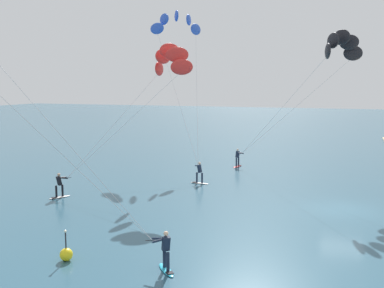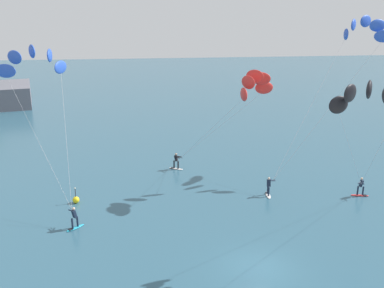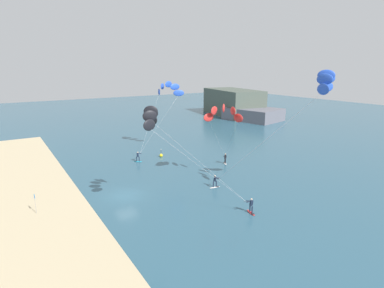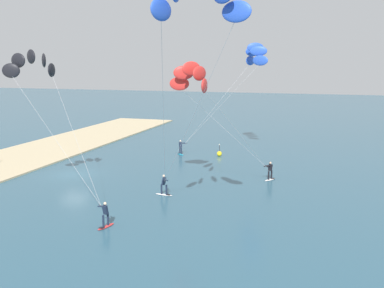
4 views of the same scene
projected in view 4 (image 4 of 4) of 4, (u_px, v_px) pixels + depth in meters
name	position (u px, v px, depth m)	size (l,w,h in m)	color
ground_plane	(74.00, 174.00, 43.00)	(240.00, 240.00, 0.00)	#2D566B
kitesurfer_nearshore	(252.00, 58.00, 51.22)	(7.09, 10.23, 12.61)	#23ADD1
kitesurfer_mid_water	(195.00, 82.00, 35.33)	(9.01, 8.24, 10.53)	white
kitesurfer_far_out	(197.00, 11.00, 23.09)	(12.36, 9.23, 14.81)	white
kitesurfer_downwind	(35.00, 70.00, 34.69)	(8.14, 10.67, 11.44)	red
marker_buoy	(219.00, 153.00, 51.31)	(0.56, 0.56, 1.38)	yellow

